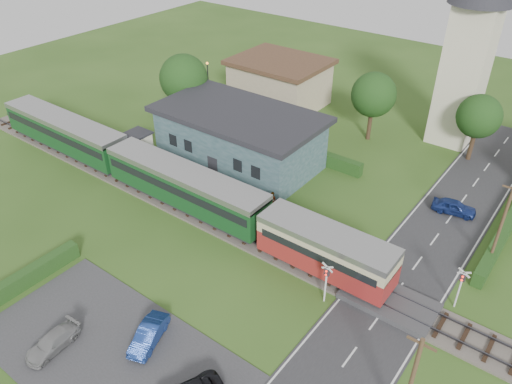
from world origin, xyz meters
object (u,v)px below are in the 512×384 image
Objects in this scene: pedestrian_far at (144,150)px; crossing_signal_near at (326,277)px; train at (158,174)px; pedestrian_near at (272,201)px; car_park_blue at (149,335)px; house_west at (280,82)px; church_tower at (471,45)px; crossing_signal_far at (461,283)px; equipment_hut at (139,144)px; car_park_silver at (53,342)px; car_on_road at (454,207)px; station_building at (239,137)px.

crossing_signal_near is at bearing -94.08° from pedestrian_far.
train reaches higher than pedestrian_far.
pedestrian_far is (-15.35, -0.15, -0.13)m from pedestrian_near.
house_west is at bearing 92.83° from car_park_blue.
house_west is at bearing 130.11° from crossing_signal_near.
crossing_signal_far is at bearing -69.98° from church_tower.
equipment_hut is 0.73m from pedestrian_far.
equipment_hut is 0.72× the size of car_park_silver.
crossing_signal_far is at bearing -171.33° from car_on_road.
crossing_signal_far is 2.03× the size of pedestrian_far.
car_park_silver is (5.33, -24.76, -2.10)m from station_building.
equipment_hut is 29.57m from car_on_road.
church_tower reaches higher than car_park_silver.
crossing_signal_near is 10.39m from pedestrian_near.
train is 13.18× the size of crossing_signal_far.
pedestrian_far is at bearing -97.16° from house_west.
equipment_hut is 20.05m from house_west.
station_building is at bearing -131.41° from church_tower.
house_west is at bearing 100.99° from car_park_silver.
house_west is (3.00, 19.80, 1.04)m from equipment_hut.
car_park_silver is at bearing -157.65° from car_park_blue.
pedestrian_far reaches higher than car_park_blue.
house_west is at bearing 97.86° from train.
pedestrian_near reaches higher than car_on_road.
crossing_signal_far is 31.10m from pedestrian_far.
equipment_hut is 6.97m from train.
train reaches higher than crossing_signal_near.
pedestrian_far is at bearing -134.75° from church_tower.
crossing_signal_far is (8.60, -23.61, -8.08)m from church_tower.
car_on_road is (24.91, -10.09, -2.14)m from house_west.
car_park_blue is 15.50m from pedestrian_near.
church_tower reaches higher than train.
car_park_blue is at bearing 38.27° from car_park_silver.
car_on_road is at bearing 59.11° from car_park_silver.
car_park_blue is 5.74m from car_park_silver.
house_west is 6.69× the size of pedestrian_far.
pedestrian_far is at bearing 178.27° from crossing_signal_far.
car_on_road is (27.91, 9.71, -1.09)m from equipment_hut.
car_park_silver is at bearing -77.85° from station_building.
church_tower is 4.98× the size of car_park_blue.
church_tower reaches higher than car_on_road.
house_west is at bearing 57.30° from car_on_road.
station_building reaches higher than car_park_silver.
car_park_blue is at bearing 146.75° from car_on_road.
house_west is at bearing -171.47° from church_tower.
crossing_signal_near is at bearing 156.43° from car_on_road.
station_building is 0.37× the size of train.
house_west reaches higher than car_on_road.
equipment_hut is at bearing 178.54° from crossing_signal_far.
train is 23.23m from house_west.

